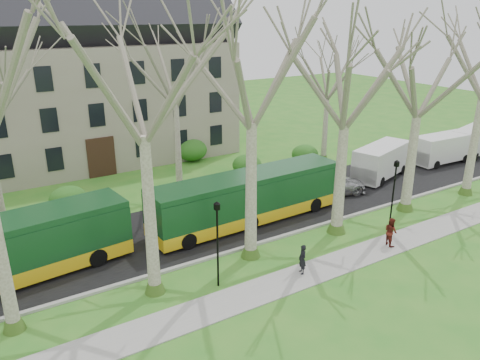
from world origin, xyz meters
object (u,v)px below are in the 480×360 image
Objects in this scene: van_b at (443,149)px; bus_follow at (248,197)px; van_a at (381,162)px; sedan at (331,184)px; van_c at (474,141)px; pedestrian_b at (391,232)px; pedestrian_a at (302,259)px.

bus_follow is at bearing -173.47° from van_b.
sedan is at bearing 169.26° from van_a.
van_a is 1.05× the size of van_b.
van_b is (20.97, 1.28, -0.36)m from bus_follow.
van_a reaches higher than van_c.
van_a is at bearing -30.67° from pedestrian_b.
van_b reaches higher than pedestrian_b.
pedestrian_a is at bearing 146.73° from sedan.
pedestrian_b is (6.16, -0.24, 0.05)m from pedestrian_a.
van_a is 12.18m from van_c.
bus_follow is 7.84× the size of pedestrian_b.
van_a is 7.49m from van_b.
van_a is (5.90, 0.66, 0.54)m from sedan.
pedestrian_b is at bearing 177.86° from sedan.
van_b is 0.99× the size of van_c.
bus_follow is at bearing 50.49° from pedestrian_b.
van_c is at bearing -53.50° from pedestrian_b.
pedestrian_a is (-1.10, -6.71, -0.83)m from bus_follow.
van_b reaches higher than sedan.
pedestrian_b is (5.06, -6.95, -0.79)m from bus_follow.
van_c is (12.18, -0.04, -0.04)m from van_a.
van_b is 3.69× the size of pedestrian_a.
pedestrian_a is (-22.07, -7.99, -0.47)m from van_b.
van_b is 3.48× the size of pedestrian_b.
pedestrian_b is at bearing -149.62° from van_b.
bus_follow reaches higher than pedestrian_b.
van_c reaches higher than pedestrian_a.
pedestrian_b is at bearing -171.44° from van_c.
pedestrian_b is (-2.53, -7.74, 0.06)m from sedan.
sedan is 18.10m from van_c.
van_a is 16.72m from pedestrian_a.
van_b is at bearing 167.94° from van_c.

